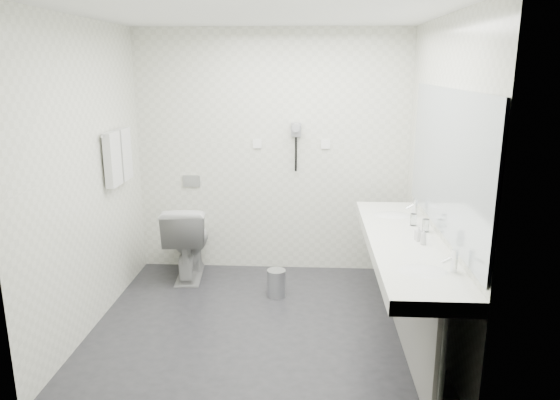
{
  "coord_description": "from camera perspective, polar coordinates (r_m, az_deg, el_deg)",
  "views": [
    {
      "loc": [
        0.39,
        -4.03,
        2.13
      ],
      "look_at": [
        0.15,
        0.15,
        1.05
      ],
      "focal_mm": 33.51,
      "sensor_mm": 36.0,
      "label": 1
    }
  ],
  "objects": [
    {
      "name": "towel_near",
      "position": [
        4.83,
        -17.8,
        4.24
      ],
      "size": [
        0.07,
        0.24,
        0.48
      ],
      "primitive_type": "cube",
      "color": "silver",
      "rests_on": "towel_rail"
    },
    {
      "name": "vanity_counter",
      "position": [
        4.12,
        13.43,
        -4.78
      ],
      "size": [
        0.55,
        2.2,
        0.1
      ],
      "primitive_type": "cube",
      "color": "white",
      "rests_on": "floor"
    },
    {
      "name": "wall_left",
      "position": [
        4.49,
        -20.27,
        2.28
      ],
      "size": [
        0.0,
        2.6,
        2.6
      ],
      "primitive_type": "plane",
      "rotation": [
        1.57,
        0.0,
        1.57
      ],
      "color": "silver",
      "rests_on": "floor"
    },
    {
      "name": "wall_right",
      "position": [
        4.24,
        16.99,
        1.87
      ],
      "size": [
        0.0,
        2.6,
        2.6
      ],
      "primitive_type": "plane",
      "rotation": [
        1.57,
        0.0,
        -1.57
      ],
      "color": "silver",
      "rests_on": "floor"
    },
    {
      "name": "soap_bottle_c",
      "position": [
        3.99,
        15.4,
        -3.88
      ],
      "size": [
        0.06,
        0.06,
        0.12
      ],
      "primitive_type": "imported",
      "rotation": [
        0.0,
        0.0,
        0.35
      ],
      "color": "silver",
      "rests_on": "vanity_counter"
    },
    {
      "name": "dryer_cradle",
      "position": [
        5.34,
        1.78,
        7.69
      ],
      "size": [
        0.1,
        0.04,
        0.14
      ],
      "primitive_type": "cube",
      "color": "gray",
      "rests_on": "wall_back"
    },
    {
      "name": "floor",
      "position": [
        4.57,
        -2.04,
        -13.3
      ],
      "size": [
        2.8,
        2.8,
        0.0
      ],
      "primitive_type": "plane",
      "color": "#252429",
      "rests_on": "ground"
    },
    {
      "name": "glass_left",
      "position": [
        4.3,
        15.61,
        -2.69
      ],
      "size": [
        0.07,
        0.07,
        0.1
      ],
      "primitive_type": "cylinder",
      "rotation": [
        0.0,
        0.0,
        0.29
      ],
      "color": "silver",
      "rests_on": "vanity_counter"
    },
    {
      "name": "towel_far",
      "position": [
        5.09,
        -16.7,
        4.82
      ],
      "size": [
        0.07,
        0.24,
        0.48
      ],
      "primitive_type": "cube",
      "color": "silver",
      "rests_on": "towel_rail"
    },
    {
      "name": "dryer_cord",
      "position": [
        5.36,
        1.75,
        5.01
      ],
      "size": [
        0.02,
        0.02,
        0.35
      ],
      "primitive_type": "cylinder",
      "color": "black",
      "rests_on": "dryer_cradle"
    },
    {
      "name": "dryer_barrel",
      "position": [
        5.26,
        1.76,
        7.92
      ],
      "size": [
        0.08,
        0.14,
        0.08
      ],
      "primitive_type": "cylinder",
      "rotation": [
        1.57,
        0.0,
        0.0
      ],
      "color": "gray",
      "rests_on": "dryer_cradle"
    },
    {
      "name": "wall_front",
      "position": [
        2.89,
        -4.63,
        -3.29
      ],
      "size": [
        2.8,
        0.0,
        2.8
      ],
      "primitive_type": "plane",
      "rotation": [
        -1.57,
        0.0,
        0.0
      ],
      "color": "silver",
      "rests_on": "floor"
    },
    {
      "name": "vanity_panel",
      "position": [
        4.28,
        13.43,
        -10.17
      ],
      "size": [
        0.03,
        2.15,
        0.75
      ],
      "primitive_type": "cube",
      "color": "gray",
      "rests_on": "floor"
    },
    {
      "name": "ceiling",
      "position": [
        4.06,
        -2.37,
        19.68
      ],
      "size": [
        2.8,
        2.8,
        0.0
      ],
      "primitive_type": "plane",
      "rotation": [
        3.14,
        0.0,
        0.0
      ],
      "color": "white",
      "rests_on": "wall_back"
    },
    {
      "name": "glass_right",
      "position": [
        4.44,
        14.36,
        -2.1
      ],
      "size": [
        0.07,
        0.07,
        0.1
      ],
      "primitive_type": "cylinder",
      "rotation": [
        0.0,
        0.0,
        0.24
      ],
      "color": "silver",
      "rests_on": "vanity_counter"
    },
    {
      "name": "towel_rail",
      "position": [
        4.93,
        -17.54,
        7.05
      ],
      "size": [
        0.02,
        0.62,
        0.02
      ],
      "primitive_type": "cylinder",
      "rotation": [
        1.57,
        0.0,
        0.0
      ],
      "color": "silver",
      "rests_on": "wall_left"
    },
    {
      "name": "mirror",
      "position": [
        4.01,
        17.64,
        4.03
      ],
      "size": [
        0.02,
        2.2,
        1.05
      ],
      "primitive_type": "cube",
      "color": "#B2BCC6",
      "rests_on": "wall_right"
    },
    {
      "name": "flush_plate",
      "position": [
        5.58,
        -9.63,
        2.06
      ],
      "size": [
        0.18,
        0.02,
        0.12
      ],
      "primitive_type": "cube",
      "color": "#B2B5BA",
      "rests_on": "wall_back"
    },
    {
      "name": "vanity_post_near",
      "position": [
        3.39,
        17.07,
        -17.44
      ],
      "size": [
        0.06,
        0.06,
        0.75
      ],
      "primitive_type": "cylinder",
      "color": "silver",
      "rests_on": "floor"
    },
    {
      "name": "basin_far",
      "position": [
        4.72,
        12.12,
        -1.79
      ],
      "size": [
        0.4,
        0.31,
        0.05
      ],
      "primitive_type": "ellipsoid",
      "color": "white",
      "rests_on": "vanity_counter"
    },
    {
      "name": "wall_back",
      "position": [
        5.41,
        -0.89,
        5.12
      ],
      "size": [
        2.8,
        0.0,
        2.8
      ],
      "primitive_type": "plane",
      "rotation": [
        1.57,
        0.0,
        0.0
      ],
      "color": "silver",
      "rests_on": "floor"
    },
    {
      "name": "soap_bottle_a",
      "position": [
        4.07,
        14.91,
        -3.54
      ],
      "size": [
        0.06,
        0.06,
        0.11
      ],
      "primitive_type": "imported",
      "rotation": [
        0.0,
        0.0,
        0.3
      ],
      "color": "silver",
      "rests_on": "vanity_counter"
    },
    {
      "name": "faucet_far",
      "position": [
        4.73,
        14.52,
        -0.76
      ],
      "size": [
        0.04,
        0.04,
        0.15
      ],
      "primitive_type": "cylinder",
      "color": "silver",
      "rests_on": "vanity_counter"
    },
    {
      "name": "pedal_bin",
      "position": [
        5.01,
        -0.4,
        -9.13
      ],
      "size": [
        0.21,
        0.21,
        0.25
      ],
      "primitive_type": "cylinder",
      "rotation": [
        0.0,
        0.0,
        -0.21
      ],
      "color": "#B2B5BA",
      "rests_on": "floor"
    },
    {
      "name": "toilet",
      "position": [
        5.46,
        -10.05,
        -4.38
      ],
      "size": [
        0.5,
        0.8,
        0.77
      ],
      "primitive_type": "imported",
      "rotation": [
        0.0,
        0.0,
        3.24
      ],
      "color": "white",
      "rests_on": "floor"
    },
    {
      "name": "basin_near",
      "position": [
        3.51,
        15.27,
        -7.72
      ],
      "size": [
        0.4,
        0.31,
        0.05
      ],
      "primitive_type": "ellipsoid",
      "color": "white",
      "rests_on": "vanity_counter"
    },
    {
      "name": "vanity_post_far",
      "position": [
        5.23,
        11.83,
        -5.44
      ],
      "size": [
        0.06,
        0.06,
        0.75
      ],
      "primitive_type": "cylinder",
      "color": "silver",
      "rests_on": "floor"
    },
    {
      "name": "switch_plate_a",
      "position": [
        5.4,
        -2.5,
        6.15
      ],
      "size": [
        0.09,
        0.02,
        0.09
      ],
      "primitive_type": "cube",
      "color": "white",
      "rests_on": "wall_back"
    },
    {
      "name": "faucet_near",
      "position": [
        3.52,
        18.49,
        -6.31
      ],
      "size": [
        0.04,
        0.04,
        0.15
      ],
      "primitive_type": "cylinder",
      "color": "silver",
      "rests_on": "vanity_counter"
    },
    {
      "name": "switch_plate_b",
      "position": [
        5.38,
        4.99,
        6.07
      ],
      "size": [
        0.09,
        0.02,
        0.09
      ],
      "primitive_type": "cube",
      "color": "white",
      "rests_on": "wall_back"
    },
    {
      "name": "bin_lid",
      "position": [
        4.96,
        -0.41,
        -7.74
      ],
      "size": [
        0.18,
        0.18,
        0.02
      ],
      "primitive_type": "cylinder",
      "color": "#B2B5BA",
      "rests_on": "pedal_bin"
    }
  ]
}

